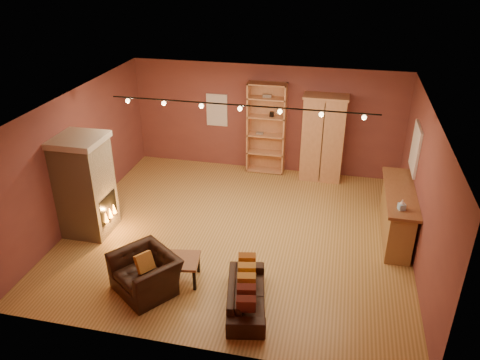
% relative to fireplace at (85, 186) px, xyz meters
% --- Properties ---
extents(floor, '(7.00, 7.00, 0.00)m').
position_rel_fireplace_xyz_m(floor, '(3.04, 0.60, -1.06)').
color(floor, olive).
rests_on(floor, ground).
extents(ceiling, '(7.00, 7.00, 0.00)m').
position_rel_fireplace_xyz_m(ceiling, '(3.04, 0.60, 1.74)').
color(ceiling, brown).
rests_on(ceiling, back_wall).
extents(back_wall, '(7.00, 0.02, 2.80)m').
position_rel_fireplace_xyz_m(back_wall, '(3.04, 3.85, 0.34)').
color(back_wall, brown).
rests_on(back_wall, floor).
extents(left_wall, '(0.02, 6.50, 2.80)m').
position_rel_fireplace_xyz_m(left_wall, '(-0.46, 0.60, 0.34)').
color(left_wall, brown).
rests_on(left_wall, floor).
extents(right_wall, '(0.02, 6.50, 2.80)m').
position_rel_fireplace_xyz_m(right_wall, '(6.54, 0.60, 0.34)').
color(right_wall, brown).
rests_on(right_wall, floor).
extents(fireplace, '(1.01, 0.98, 2.12)m').
position_rel_fireplace_xyz_m(fireplace, '(0.00, 0.00, 0.00)').
color(fireplace, '#C2B187').
rests_on(fireplace, floor).
extents(back_window, '(0.56, 0.04, 0.86)m').
position_rel_fireplace_xyz_m(back_window, '(1.74, 3.83, 0.49)').
color(back_window, white).
rests_on(back_window, back_wall).
extents(bookcase, '(0.98, 0.38, 2.40)m').
position_rel_fireplace_xyz_m(bookcase, '(3.09, 3.72, 0.16)').
color(bookcase, tan).
rests_on(bookcase, floor).
extents(armoire, '(1.09, 0.62, 2.21)m').
position_rel_fireplace_xyz_m(armoire, '(4.55, 3.57, 0.05)').
color(armoire, tan).
rests_on(armoire, floor).
extents(bar_counter, '(0.59, 2.21, 1.06)m').
position_rel_fireplace_xyz_m(bar_counter, '(6.24, 1.17, -0.52)').
color(bar_counter, '#A7824C').
rests_on(bar_counter, floor).
extents(tissue_box, '(0.14, 0.14, 0.21)m').
position_rel_fireplace_xyz_m(tissue_box, '(6.19, 0.41, 0.09)').
color(tissue_box, '#97CCF2').
rests_on(tissue_box, bar_counter).
extents(right_window, '(0.05, 0.90, 1.00)m').
position_rel_fireplace_xyz_m(right_window, '(6.51, 2.00, 0.59)').
color(right_window, white).
rests_on(right_window, right_wall).
extents(loveseat, '(0.75, 1.63, 0.70)m').
position_rel_fireplace_xyz_m(loveseat, '(3.69, -1.57, -0.73)').
color(loveseat, black).
rests_on(loveseat, floor).
extents(armchair, '(1.27, 1.19, 0.94)m').
position_rel_fireplace_xyz_m(armchair, '(1.89, -1.55, -0.59)').
color(armchair, black).
rests_on(armchair, floor).
extents(coffee_table, '(0.69, 0.69, 0.45)m').
position_rel_fireplace_xyz_m(coffee_table, '(2.43, -1.17, -0.67)').
color(coffee_table, brown).
rests_on(coffee_table, floor).
extents(track_rail, '(5.20, 0.09, 0.13)m').
position_rel_fireplace_xyz_m(track_rail, '(3.04, 0.80, 1.62)').
color(track_rail, black).
rests_on(track_rail, ceiling).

